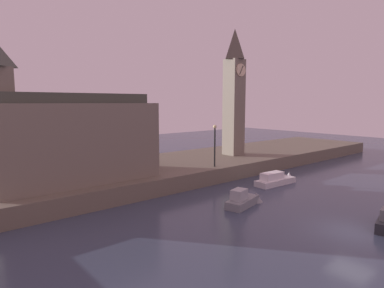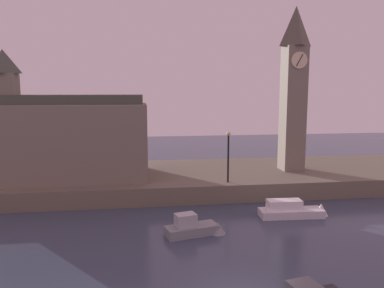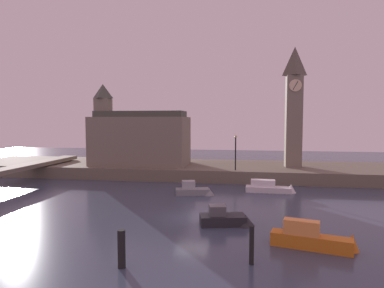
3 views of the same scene
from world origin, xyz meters
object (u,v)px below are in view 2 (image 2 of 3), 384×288
at_px(clock_tower, 294,87).
at_px(boat_cruiser_grey, 197,228).
at_px(parliament_hall, 69,137).
at_px(boat_ferry_white, 297,211).
at_px(streetlamp, 228,151).

distance_m(clock_tower, boat_cruiser_grey, 18.15).
bearing_deg(parliament_hall, boat_cruiser_grey, -48.79).
height_order(parliament_hall, boat_cruiser_grey, parliament_hall).
bearing_deg(boat_cruiser_grey, boat_ferry_white, 17.42).
xyz_separation_m(clock_tower, boat_ferry_white, (-3.17, -8.99, -8.95)).
xyz_separation_m(clock_tower, boat_cruiser_grey, (-10.91, -11.42, -8.95)).
distance_m(streetlamp, boat_cruiser_grey, 8.99).
bearing_deg(streetlamp, clock_tower, 29.76).
distance_m(parliament_hall, boat_ferry_white, 19.81).
bearing_deg(boat_cruiser_grey, streetlamp, 62.99).
bearing_deg(boat_ferry_white, parliament_hall, 153.91).
bearing_deg(clock_tower, boat_cruiser_grey, -133.71).
bearing_deg(boat_cruiser_grey, parliament_hall, 131.21).
distance_m(boat_ferry_white, boat_cruiser_grey, 8.12).
height_order(streetlamp, boat_cruiser_grey, streetlamp).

